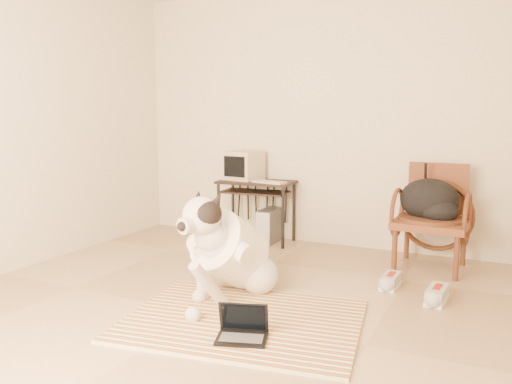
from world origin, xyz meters
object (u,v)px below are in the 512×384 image
Objects in this scene: crt_monitor at (244,165)px; pc_tower at (270,226)px; rattan_chair at (432,216)px; dog at (230,252)px; backpack at (431,202)px; laptop at (243,329)px; computer_desk at (256,190)px.

crt_monitor is 0.72m from pc_tower.
rattan_chair reaches higher than pc_tower.
backpack is at bearing 48.75° from dog.
rattan_chair reaches higher than laptop.
crt_monitor is at bearing 166.90° from computer_desk.
pc_tower is at bearing 104.07° from dog.
computer_desk reaches higher than laptop.
rattan_chair is (0.84, 2.09, 0.40)m from laptop.
computer_desk is at bearing 113.81° from laptop.
dog reaches higher than pc_tower.
crt_monitor is at bearing -178.72° from pc_tower.
crt_monitor is (-0.17, 0.04, 0.25)m from computer_desk.
pc_tower is at bearing 110.34° from laptop.
dog reaches higher than backpack.
dog is 1.72m from computer_desk.
computer_desk is 1.62× the size of backpack.
crt_monitor reaches higher than pc_tower.
computer_desk is 2.10× the size of pc_tower.
backpack reaches higher than computer_desk.
dog is 1.94m from rattan_chair.
crt_monitor is 0.78× the size of backpack.
dog is 3.07× the size of pc_tower.
computer_desk is at bearing -161.61° from pc_tower.
laptop is at bearing -66.19° from computer_desk.
crt_monitor is 2.05m from rattan_chair.
backpack is at bearing -6.23° from crt_monitor.
crt_monitor is at bearing 174.47° from rattan_chair.
dog is 1.31× the size of rattan_chair.
rattan_chair is at bearing 54.82° from backpack.
dog is 1.87m from crt_monitor.
backpack is (1.68, -0.22, 0.42)m from pc_tower.
computer_desk is at bearing -13.10° from crt_monitor.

